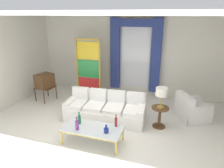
# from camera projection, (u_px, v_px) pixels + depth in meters

# --- Properties ---
(ground_plane) EXTENTS (16.00, 16.00, 0.00)m
(ground_plane) POSITION_uv_depth(u_px,v_px,m) (104.00, 131.00, 5.49)
(ground_plane) COLOR white
(wall_rear) EXTENTS (8.00, 0.12, 3.00)m
(wall_rear) POSITION_uv_depth(u_px,v_px,m) (131.00, 56.00, 7.75)
(wall_rear) COLOR white
(wall_rear) RESTS_ON ground
(wall_left) EXTENTS (0.12, 7.00, 3.00)m
(wall_left) POSITION_uv_depth(u_px,v_px,m) (4.00, 63.00, 6.60)
(wall_left) COLOR white
(wall_left) RESTS_ON ground
(ceiling_slab) EXTENTS (8.00, 7.60, 0.04)m
(ceiling_slab) POSITION_uv_depth(u_px,v_px,m) (113.00, 14.00, 5.22)
(ceiling_slab) COLOR white
(curtained_window) EXTENTS (2.00, 0.17, 2.70)m
(curtained_window) POSITION_uv_depth(u_px,v_px,m) (135.00, 50.00, 7.46)
(curtained_window) COLOR white
(curtained_window) RESTS_ON ground
(couch_white_long) EXTENTS (2.39, 1.05, 0.86)m
(couch_white_long) POSITION_uv_depth(u_px,v_px,m) (106.00, 109.00, 6.07)
(couch_white_long) COLOR white
(couch_white_long) RESTS_ON ground
(coffee_table) EXTENTS (1.45, 0.68, 0.41)m
(coffee_table) POSITION_uv_depth(u_px,v_px,m) (93.00, 129.00, 4.88)
(coffee_table) COLOR silver
(coffee_table) RESTS_ON ground
(bottle_blue_decanter) EXTENTS (0.11, 0.11, 0.21)m
(bottle_blue_decanter) POSITION_uv_depth(u_px,v_px,m) (106.00, 130.00, 4.66)
(bottle_blue_decanter) COLOR navy
(bottle_blue_decanter) RESTS_ON coffee_table
(bottle_crystal_tall) EXTENTS (0.06, 0.06, 0.33)m
(bottle_crystal_tall) POSITION_uv_depth(u_px,v_px,m) (116.00, 122.00, 4.89)
(bottle_crystal_tall) COLOR maroon
(bottle_crystal_tall) RESTS_ON coffee_table
(bottle_amber_squat) EXTENTS (0.08, 0.08, 0.34)m
(bottle_amber_squat) POSITION_uv_depth(u_px,v_px,m) (77.00, 125.00, 4.75)
(bottle_amber_squat) COLOR #753384
(bottle_amber_squat) RESTS_ON coffee_table
(bottle_ruby_flask) EXTENTS (0.07, 0.07, 0.33)m
(bottle_ruby_flask) POSITION_uv_depth(u_px,v_px,m) (79.00, 119.00, 5.02)
(bottle_ruby_flask) COLOR #196B3D
(bottle_ruby_flask) RESTS_ON coffee_table
(vintage_tv) EXTENTS (0.65, 0.71, 1.35)m
(vintage_tv) POSITION_uv_depth(u_px,v_px,m) (45.00, 81.00, 7.24)
(vintage_tv) COLOR brown
(vintage_tv) RESTS_ON ground
(armchair_white) EXTENTS (1.10, 1.09, 0.80)m
(armchair_white) POSITION_uv_depth(u_px,v_px,m) (191.00, 110.00, 6.05)
(armchair_white) COLOR white
(armchair_white) RESTS_ON ground
(stained_glass_divider) EXTENTS (0.95, 0.05, 2.20)m
(stained_glass_divider) POSITION_uv_depth(u_px,v_px,m) (88.00, 70.00, 7.43)
(stained_glass_divider) COLOR gold
(stained_glass_divider) RESTS_ON ground
(peacock_figurine) EXTENTS (0.44, 0.60, 0.50)m
(peacock_figurine) POSITION_uv_depth(u_px,v_px,m) (96.00, 97.00, 7.14)
(peacock_figurine) COLOR beige
(peacock_figurine) RESTS_ON ground
(round_side_table) EXTENTS (0.48, 0.48, 0.59)m
(round_side_table) POSITION_uv_depth(u_px,v_px,m) (160.00, 115.00, 5.59)
(round_side_table) COLOR brown
(round_side_table) RESTS_ON ground
(table_lamp_brass) EXTENTS (0.32, 0.32, 0.57)m
(table_lamp_brass) POSITION_uv_depth(u_px,v_px,m) (162.00, 93.00, 5.37)
(table_lamp_brass) COLOR #B29338
(table_lamp_brass) RESTS_ON round_side_table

